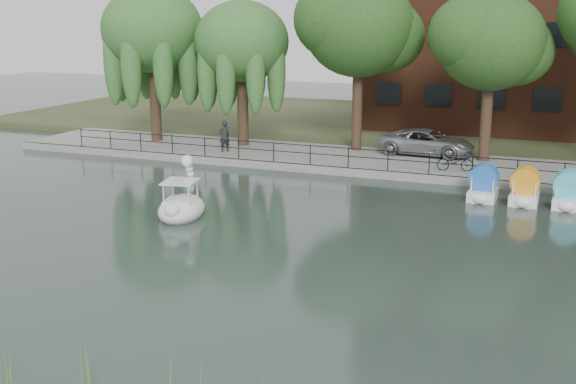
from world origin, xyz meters
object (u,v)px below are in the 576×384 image
Objects in this scene: minivan at (428,140)px; swan_boat at (182,204)px; bicycle at (455,161)px; pedestrian at (224,134)px.

minivan is 1.89× the size of swan_boat.
bicycle is 13.96m from swan_boat.
minivan is 15.83m from swan_boat.
pedestrian is (-10.57, -3.12, 0.20)m from minivan.
swan_boat is at bearing 157.70° from minivan.
minivan reaches higher than bicycle.
pedestrian is 0.66× the size of swan_boat.
pedestrian is at bearing 96.69° from swan_boat.
bicycle is at bearing 127.06° from pedestrian.
pedestrian reaches higher than swan_boat.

